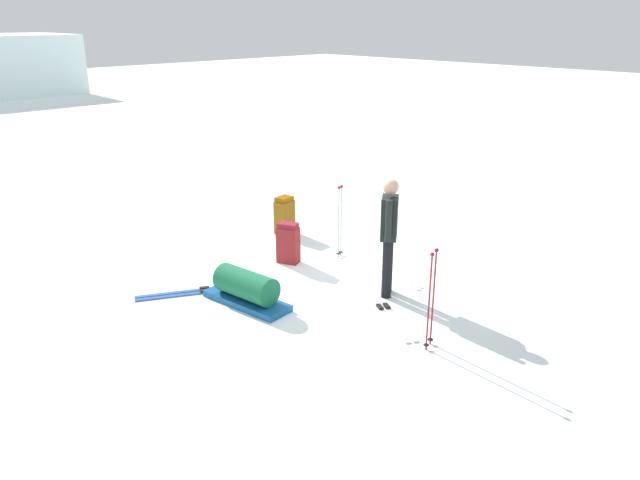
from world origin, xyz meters
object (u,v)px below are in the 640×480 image
Objects in this scene: backpack_bright at (288,243)px; ski_poles_planted_far at (340,217)px; ski_pair_near at (205,291)px; ski_pair_far at (383,308)px; gear_sled at (246,289)px; skier_standing at (389,231)px; ski_poles_planted_near at (432,294)px; backpack_large_dark at (285,215)px.

backpack_bright is 0.94m from ski_poles_planted_far.
ski_pair_near is 1.00× the size of ski_pair_far.
gear_sled is (-1.43, -0.74, -0.10)m from backpack_bright.
gear_sled reaches higher than ski_pair_far.
backpack_bright is (1.62, -0.01, 0.32)m from ski_pair_near.
skier_standing is 0.94× the size of ski_pair_far.
ski_poles_planted_near is at bearing -110.99° from ski_pair_far.
backpack_large_dark is (1.09, 3.27, 0.33)m from ski_pair_far.
ski_pair_near is at bearing 170.35° from ski_poles_planted_far.
ski_poles_planted_far is 2.28m from gear_sled.
skier_standing reaches higher than gear_sled.
gear_sled is (-2.33, -1.84, -0.11)m from backpack_large_dark.
ski_poles_planted_far is at bearing 68.82° from skier_standing.
ski_poles_planted_near is (-0.40, -1.04, 0.68)m from ski_pair_far.
gear_sled is at bearing -152.76° from backpack_bright.
skier_standing is 1.06m from ski_pair_far.
skier_standing is 1.25× the size of gear_sled.
ski_poles_planted_near is at bearing -72.38° from ski_pair_near.
backpack_large_dark reaches higher than ski_pair_far.
ski_poles_planted_far reaches higher than ski_pair_far.
ski_pair_near is 2.76m from backpack_large_dark.
backpack_large_dark is 1.03× the size of backpack_bright.
skier_standing is at bearing -83.84° from backpack_bright.
backpack_bright is at bearing 79.48° from ski_poles_planted_near.
ski_poles_planted_near is 2.65m from gear_sled.
ski_pair_far is at bearing -56.79° from ski_pair_near.
ski_poles_planted_far is at bearing -94.45° from backpack_large_dark.
ski_poles_planted_far reaches higher than gear_sled.
ski_poles_planted_far is (0.78, -0.40, 0.35)m from backpack_bright.
ski_pair_near is at bearing 123.21° from ski_pair_far.
skier_standing reaches higher than ski_pair_far.
ski_poles_planted_near is (-1.49, -4.31, 0.36)m from backpack_large_dark.
ski_poles_planted_far is at bearing 61.05° from ski_pair_far.
skier_standing is at bearing -35.20° from gear_sled.
ski_poles_planted_near reaches higher than backpack_bright.
ski_pair_near is at bearing 107.62° from ski_poles_planted_near.
skier_standing is at bearing -46.17° from ski_pair_near.
ski_pair_far is 2.12m from ski_poles_planted_far.
skier_standing is at bearing -103.05° from backpack_large_dark.
skier_standing reaches higher than backpack_large_dark.
backpack_bright is at bearing 27.24° from gear_sled.
backpack_bright is 1.61m from gear_sled.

